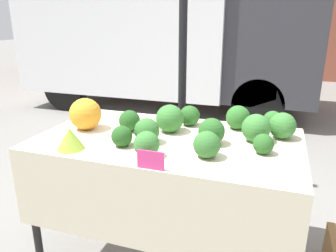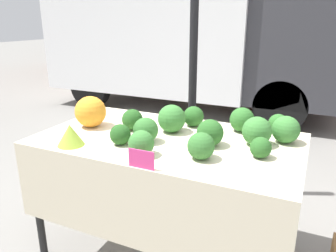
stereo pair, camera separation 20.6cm
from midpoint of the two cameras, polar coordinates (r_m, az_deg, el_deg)
name	(u,v)px [view 1 (the left image)]	position (r m, az deg, el deg)	size (l,w,h in m)	color
ground_plane	(168,250)	(2.51, -2.51, -20.82)	(40.00, 40.00, 0.00)	gray
tent_pole	(183,45)	(2.81, 0.44, 13.93)	(0.07, 0.07, 2.75)	black
parked_truck	(159,26)	(6.15, -2.50, 17.01)	(5.01, 2.11, 2.76)	white
market_table	(165,157)	(2.07, -3.47, -5.53)	(1.65, 0.95, 0.86)	beige
orange_cauliflower	(85,114)	(2.31, -16.69, 1.98)	(0.22, 0.22, 0.22)	orange
romanesco_head	(70,138)	(2.00, -19.54, -2.12)	(0.16, 0.16, 0.13)	#93B238
broccoli_head_0	(122,136)	(1.96, -11.04, -1.81)	(0.13, 0.13, 0.13)	#23511E
broccoli_head_1	(273,120)	(2.30, 15.36, 0.91)	(0.13, 0.13, 0.13)	#2D6628
broccoli_head_2	(263,144)	(1.87, 13.30, -3.12)	(0.12, 0.12, 0.12)	#285B23
broccoli_head_3	(190,116)	(2.31, 1.25, 1.77)	(0.14, 0.14, 0.14)	#285B23
broccoli_head_4	(211,131)	(1.96, 4.63, -0.97)	(0.16, 0.16, 0.16)	#285B23
broccoli_head_5	(238,117)	(2.26, 9.57, 1.44)	(0.16, 0.16, 0.16)	#2D6628
broccoli_head_6	(147,131)	(1.99, -6.67, -0.88)	(0.15, 0.15, 0.15)	#336B2D
broccoli_head_7	(282,126)	(2.14, 16.75, 0.00)	(0.17, 0.17, 0.17)	#387533
broccoli_head_8	(207,145)	(1.77, 3.48, -3.31)	(0.15, 0.15, 0.15)	#336B2D
broccoli_head_9	(130,121)	(2.22, -9.36, 0.87)	(0.14, 0.14, 0.14)	#23511E
broccoli_head_10	(147,144)	(1.80, -7.04, -3.20)	(0.14, 0.14, 0.14)	#387533
broccoli_head_11	(170,118)	(2.17, -2.40, 1.27)	(0.19, 0.19, 0.19)	#387533
broccoli_head_12	(256,128)	(2.04, 12.33, -0.41)	(0.17, 0.17, 0.17)	#387533
price_sign	(151,160)	(1.65, -6.64, -6.01)	(0.14, 0.01, 0.10)	#E53D84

